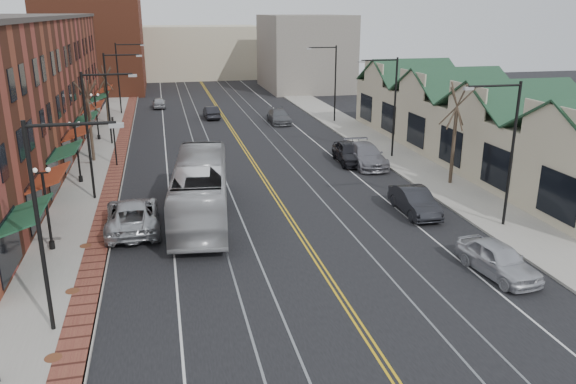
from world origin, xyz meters
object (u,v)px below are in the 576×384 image
parked_suv (133,215)px  parked_car_c (365,155)px  transit_bus (201,189)px  parked_car_b (415,201)px  parked_car_d (350,152)px  parked_car_a (498,259)px

parked_suv → parked_car_c: size_ratio=1.05×
transit_bus → parked_car_b: transit_bus is taller
parked_car_d → parked_car_c: bearing=-44.5°
transit_bus → parked_car_a: bearing=146.3°
parked_car_c → parked_car_b: bearing=-93.0°
parked_car_c → parked_car_d: (-0.96, 1.06, 0.00)m
parked_suv → parked_car_d: 19.75m
parked_suv → parked_car_c: (17.33, 9.96, -0.01)m
transit_bus → parked_suv: (-3.88, -1.14, -0.89)m
parked_car_d → parked_suv: bearing=-142.5°
parked_car_a → parked_car_c: parked_car_c is taller
transit_bus → parked_car_a: size_ratio=2.77×
parked_car_b → parked_car_d: size_ratio=0.94×
transit_bus → parked_car_a: (12.72, -10.63, -0.98)m
transit_bus → parked_car_c: transit_bus is taller
parked_car_b → parked_car_c: 11.04m
transit_bus → parked_car_b: 12.72m
transit_bus → parked_car_c: size_ratio=2.14×
parked_suv → transit_bus: bearing=-165.1°
parked_suv → parked_car_d: bearing=-147.5°
parked_suv → parked_car_d: (16.38, 11.03, -0.00)m
transit_bus → parked_car_d: bearing=-135.4°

